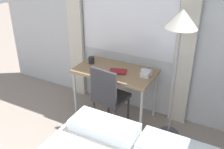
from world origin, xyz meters
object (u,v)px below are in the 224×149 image
Objects in this scene: desk_chair at (108,94)px; telephone at (146,73)px; standing_lamp at (181,31)px; desk at (115,74)px; mug at (91,60)px; book at (118,71)px.

desk_chair reaches higher than telephone.
desk_chair is 0.55× the size of standing_lamp.
telephone is (0.44, 0.03, 0.11)m from desk.
telephone is 1.64× the size of mug.
desk_chair is 0.56m from telephone.
book is at bearing -10.05° from mug.
book is (0.07, -0.04, 0.08)m from desk.
standing_lamp is (0.79, 0.22, 0.92)m from desk_chair.
desk is 4.21× the size of book.
mug is (-0.40, 0.04, 0.11)m from desk.
book is at bearing -32.27° from desk.
book is 2.79× the size of mug.
telephone is at bearing 167.74° from standing_lamp.
desk is at bearing 147.73° from book.
telephone is 0.59× the size of book.
desk is 0.32m from desk_chair.
telephone is at bearing 11.35° from book.
standing_lamp is at bearing -12.26° from telephone.
standing_lamp is at bearing 21.29° from desk_chair.
telephone is at bearing 4.11° from desk.
mug is (-0.84, 0.01, 0.01)m from telephone.
desk is 11.74× the size of mug.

